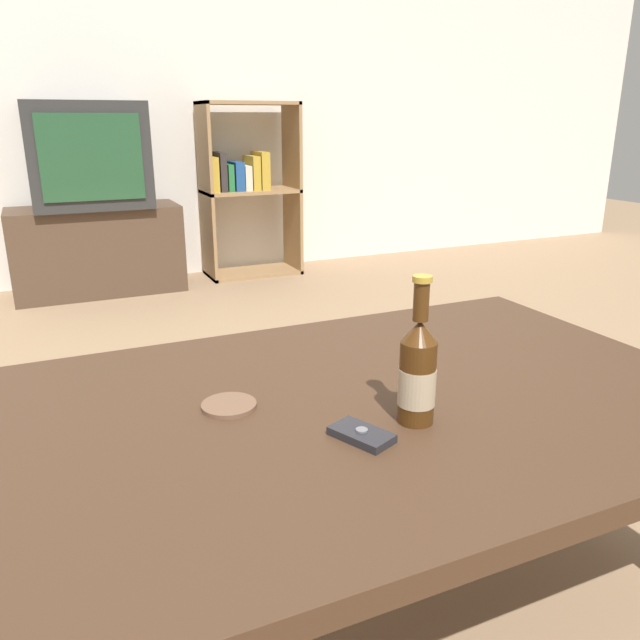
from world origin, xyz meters
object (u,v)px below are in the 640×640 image
(cell_phone, at_px, (362,435))
(beer_bottle, at_px, (418,372))
(television, at_px, (87,155))
(bookshelf, at_px, (246,185))
(tv_stand, at_px, (98,250))

(cell_phone, bearing_deg, beer_bottle, -15.08)
(television, xyz_separation_m, beer_bottle, (0.25, -2.88, -0.21))
(bookshelf, bearing_deg, beer_bottle, -102.61)
(bookshelf, relative_size, cell_phone, 9.04)
(television, distance_m, cell_phone, 2.91)
(bookshelf, xyz_separation_m, cell_phone, (-0.77, -2.95, -0.10))
(television, relative_size, cell_phone, 5.27)
(bookshelf, bearing_deg, cell_phone, -104.62)
(beer_bottle, bearing_deg, bookshelf, 77.39)
(television, bearing_deg, cell_phone, -87.25)
(beer_bottle, xyz_separation_m, cell_phone, (-0.11, -0.02, -0.08))
(bookshelf, distance_m, beer_bottle, 3.01)
(bookshelf, distance_m, cell_phone, 3.05)
(tv_stand, xyz_separation_m, television, (0.00, -0.00, 0.52))
(bookshelf, bearing_deg, tv_stand, -176.66)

